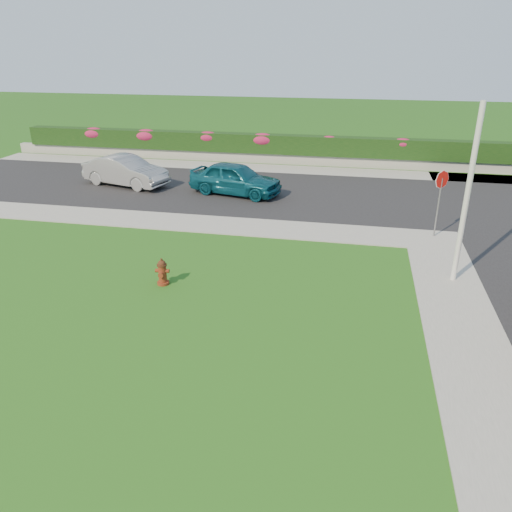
% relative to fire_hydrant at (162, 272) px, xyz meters
% --- Properties ---
extents(ground, '(120.00, 120.00, 0.00)m').
position_rel_fire_hydrant_xyz_m(ground, '(1.46, -3.54, -0.40)').
color(ground, black).
rests_on(ground, ground).
extents(street_far, '(26.00, 8.00, 0.04)m').
position_rel_fire_hydrant_xyz_m(street_far, '(-3.54, 10.46, -0.38)').
color(street_far, black).
rests_on(street_far, ground).
extents(sidewalk_right, '(2.00, 20.00, 0.04)m').
position_rel_fire_hydrant_xyz_m(sidewalk_right, '(8.46, -5.54, -0.38)').
color(sidewalk_right, gray).
rests_on(sidewalk_right, ground).
extents(sidewalk_far, '(24.00, 2.00, 0.04)m').
position_rel_fire_hydrant_xyz_m(sidewalk_far, '(-4.54, 5.46, -0.38)').
color(sidewalk_far, gray).
rests_on(sidewalk_far, ground).
extents(curb_corner, '(2.00, 2.00, 0.04)m').
position_rel_fire_hydrant_xyz_m(curb_corner, '(8.46, 5.46, -0.38)').
color(curb_corner, gray).
rests_on(curb_corner, ground).
extents(sidewalk_beyond, '(34.00, 2.00, 0.04)m').
position_rel_fire_hydrant_xyz_m(sidewalk_beyond, '(0.46, 15.46, -0.38)').
color(sidewalk_beyond, gray).
rests_on(sidewalk_beyond, ground).
extents(retaining_wall, '(34.00, 0.40, 0.60)m').
position_rel_fire_hydrant_xyz_m(retaining_wall, '(0.46, 16.96, -0.10)').
color(retaining_wall, gray).
rests_on(retaining_wall, ground).
extents(hedge, '(32.00, 0.90, 1.10)m').
position_rel_fire_hydrant_xyz_m(hedge, '(0.46, 17.06, 0.75)').
color(hedge, black).
rests_on(hedge, retaining_wall).
extents(fire_hydrant, '(0.43, 0.41, 0.84)m').
position_rel_fire_hydrant_xyz_m(fire_hydrant, '(0.00, 0.00, 0.00)').
color(fire_hydrant, '#511C0C').
rests_on(fire_hydrant, ground).
extents(sedan_teal, '(4.73, 2.76, 1.51)m').
position_rel_fire_hydrant_xyz_m(sedan_teal, '(-0.15, 9.87, 0.40)').
color(sedan_teal, '#0B4757').
rests_on(sedan_teal, street_far).
extents(sedan_silver, '(4.75, 2.71, 1.48)m').
position_rel_fire_hydrant_xyz_m(sedan_silver, '(-5.98, 10.31, 0.38)').
color(sedan_silver, '#939699').
rests_on(sedan_silver, street_far).
extents(utility_pole, '(0.16, 0.16, 5.33)m').
position_rel_fire_hydrant_xyz_m(utility_pole, '(8.65, 2.03, 2.27)').
color(utility_pole, silver).
rests_on(utility_pole, ground).
extents(stop_sign, '(0.53, 0.48, 2.56)m').
position_rel_fire_hydrant_xyz_m(stop_sign, '(8.52, 5.84, 1.50)').
color(stop_sign, slate).
rests_on(stop_sign, ground).
extents(flower_clump_a, '(1.45, 0.93, 0.72)m').
position_rel_fire_hydrant_xyz_m(flower_clump_a, '(-11.19, 16.96, 1.01)').
color(flower_clump_a, '#BC204E').
rests_on(flower_clump_a, hedge).
extents(flower_clump_b, '(1.52, 0.97, 0.76)m').
position_rel_fire_hydrant_xyz_m(flower_clump_b, '(-7.62, 16.96, 1.00)').
color(flower_clump_b, '#BC204E').
rests_on(flower_clump_b, hedge).
extents(flower_clump_c, '(1.32, 0.85, 0.66)m').
position_rel_fire_hydrant_xyz_m(flower_clump_c, '(-3.61, 16.96, 1.04)').
color(flower_clump_c, '#BC204E').
rests_on(flower_clump_c, hedge).
extents(flower_clump_d, '(1.48, 0.95, 0.74)m').
position_rel_fire_hydrant_xyz_m(flower_clump_d, '(-0.20, 16.96, 1.01)').
color(flower_clump_d, '#BC204E').
rests_on(flower_clump_d, hedge).
extents(flower_clump_e, '(1.04, 0.67, 0.52)m').
position_rel_fire_hydrant_xyz_m(flower_clump_e, '(3.76, 16.96, 1.09)').
color(flower_clump_e, '#BC204E').
rests_on(flower_clump_e, hedge).
extents(flower_clump_f, '(1.18, 0.76, 0.59)m').
position_rel_fire_hydrant_xyz_m(flower_clump_f, '(7.92, 16.96, 1.07)').
color(flower_clump_f, '#BC204E').
rests_on(flower_clump_f, hedge).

